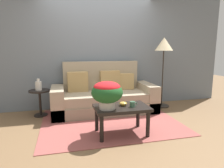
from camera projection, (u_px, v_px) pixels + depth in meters
name	position (u px, v px, depth m)	size (l,w,h in m)	color
ground_plane	(111.00, 124.00, 3.72)	(14.00, 14.00, 0.00)	brown
wall_back	(98.00, 43.00, 4.67)	(6.40, 0.12, 2.99)	slate
area_rug	(110.00, 121.00, 3.83)	(2.52, 1.98, 0.01)	#994C47
couch	(104.00, 97.00, 4.42)	(2.22, 0.91, 1.09)	gray
coffee_table	(121.00, 111.00, 3.21)	(0.86, 0.55, 0.47)	black
side_table	(40.00, 98.00, 4.09)	(0.42, 0.42, 0.54)	black
floor_lamp	(164.00, 49.00, 4.59)	(0.41, 0.41, 1.63)	#2D2823
potted_plant	(107.00, 92.00, 3.01)	(0.48, 0.48, 0.43)	#B7B2A8
coffee_mug	(133.00, 104.00, 3.15)	(0.12, 0.08, 0.09)	#3D664C
snack_bowl	(123.00, 104.00, 3.22)	(0.13, 0.13, 0.07)	gold
table_vase	(38.00, 85.00, 4.05)	(0.13, 0.13, 0.24)	silver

